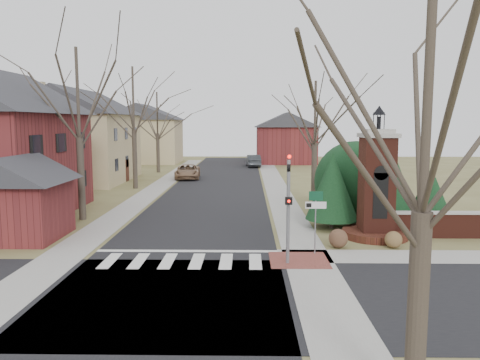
{
  "coord_description": "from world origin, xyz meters",
  "views": [
    {
      "loc": [
        2.68,
        -17.8,
        5.69
      ],
      "look_at": [
        2.28,
        6.0,
        2.73
      ],
      "focal_mm": 35.0,
      "sensor_mm": 36.0,
      "label": 1
    }
  ],
  "objects_px": {
    "traffic_signal_pole": "(288,201)",
    "distant_car": "(253,161)",
    "brick_gate_monument": "(376,194)",
    "sign_post": "(315,210)",
    "pickup_truck": "(188,172)"
  },
  "relations": [
    {
      "from": "brick_gate_monument",
      "to": "distant_car",
      "type": "height_order",
      "value": "brick_gate_monument"
    },
    {
      "from": "sign_post",
      "to": "pickup_truck",
      "type": "bearing_deg",
      "value": 108.33
    },
    {
      "from": "traffic_signal_pole",
      "to": "pickup_truck",
      "type": "bearing_deg",
      "value": 105.09
    },
    {
      "from": "pickup_truck",
      "to": "brick_gate_monument",
      "type": "bearing_deg",
      "value": -66.59
    },
    {
      "from": "traffic_signal_pole",
      "to": "brick_gate_monument",
      "type": "relative_size",
      "value": 0.69
    },
    {
      "from": "traffic_signal_pole",
      "to": "distant_car",
      "type": "distance_m",
      "value": 41.35
    },
    {
      "from": "brick_gate_monument",
      "to": "sign_post",
      "type": "bearing_deg",
      "value": -138.58
    },
    {
      "from": "brick_gate_monument",
      "to": "distant_car",
      "type": "distance_m",
      "value": 37.33
    },
    {
      "from": "traffic_signal_pole",
      "to": "distant_car",
      "type": "xyz_separation_m",
      "value": [
        -0.9,
        41.3,
        -1.82
      ]
    },
    {
      "from": "traffic_signal_pole",
      "to": "sign_post",
      "type": "distance_m",
      "value": 2.02
    },
    {
      "from": "traffic_signal_pole",
      "to": "brick_gate_monument",
      "type": "distance_m",
      "value": 6.47
    },
    {
      "from": "pickup_truck",
      "to": "distant_car",
      "type": "relative_size",
      "value": 1.1
    },
    {
      "from": "distant_car",
      "to": "pickup_truck",
      "type": "bearing_deg",
      "value": 57.24
    },
    {
      "from": "pickup_truck",
      "to": "distant_car",
      "type": "height_order",
      "value": "distant_car"
    },
    {
      "from": "sign_post",
      "to": "distant_car",
      "type": "bearing_deg",
      "value": 93.15
    }
  ]
}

